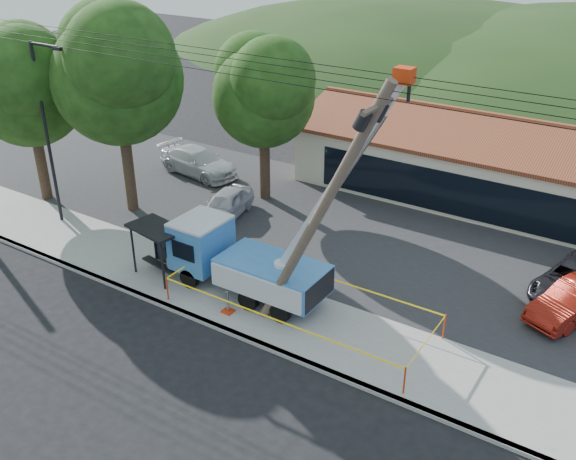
# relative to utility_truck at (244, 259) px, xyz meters

# --- Properties ---
(ground) EXTENTS (120.00, 120.00, 0.00)m
(ground) POSITION_rel_utility_truck_xyz_m (2.19, -4.63, -1.65)
(ground) COLOR black
(ground) RESTS_ON ground
(curb) EXTENTS (60.00, 0.25, 0.15)m
(curb) POSITION_rel_utility_truck_xyz_m (2.19, -2.53, -1.58)
(curb) COLOR gray
(curb) RESTS_ON ground
(sidewalk) EXTENTS (60.00, 4.00, 0.15)m
(sidewalk) POSITION_rel_utility_truck_xyz_m (2.19, -0.63, -1.58)
(sidewalk) COLOR gray
(sidewalk) RESTS_ON ground
(parking_lot) EXTENTS (60.00, 12.00, 0.10)m
(parking_lot) POSITION_rel_utility_truck_xyz_m (2.19, 7.37, -1.60)
(parking_lot) COLOR #28282B
(parking_lot) RESTS_ON ground
(strip_mall) EXTENTS (22.50, 8.53, 4.67)m
(strip_mall) POSITION_rel_utility_truck_xyz_m (6.19, 15.35, 0.23)
(strip_mall) COLOR beige
(strip_mall) RESTS_ON ground
(streetlight) EXTENTS (2.13, 0.22, 9.00)m
(streetlight) POSITION_rel_utility_truck_xyz_m (-11.60, 0.37, 3.65)
(streetlight) COLOR black
(streetlight) RESTS_ON ground
(tree_west_near) EXTENTS (7.56, 6.72, 10.80)m
(tree_west_near) POSITION_rel_utility_truck_xyz_m (-9.81, 3.37, 5.87)
(tree_west_near) COLOR #332316
(tree_west_near) RESTS_ON ground
(tree_west_far) EXTENTS (6.84, 6.08, 9.48)m
(tree_west_far) POSITION_rel_utility_truck_xyz_m (-14.81, 1.87, 4.89)
(tree_west_far) COLOR #332316
(tree_west_far) RESTS_ON ground
(tree_lot) EXTENTS (6.30, 5.60, 8.94)m
(tree_lot) POSITION_rel_utility_truck_xyz_m (-4.81, 8.37, 4.56)
(tree_lot) COLOR #332316
(tree_lot) RESTS_ON ground
(hill_west) EXTENTS (78.40, 56.00, 28.00)m
(hill_west) POSITION_rel_utility_truck_xyz_m (-12.81, 50.37, -1.65)
(hill_west) COLOR #1A3212
(hill_west) RESTS_ON ground
(utility_truck) EXTENTS (9.86, 3.63, 9.99)m
(utility_truck) POSITION_rel_utility_truck_xyz_m (0.00, 0.00, 0.00)
(utility_truck) COLOR black
(utility_truck) RESTS_ON ground
(leaning_pole) EXTENTS (4.98, 2.01, 9.90)m
(leaning_pole) POSITION_rel_utility_truck_xyz_m (4.21, -1.00, 3.88)
(leaning_pole) COLOR brown
(leaning_pole) RESTS_ON ground
(bus_shelter) EXTENTS (2.63, 1.87, 2.33)m
(bus_shelter) POSITION_rel_utility_truck_xyz_m (-3.79, -0.80, 0.19)
(bus_shelter) COLOR black
(bus_shelter) RESTS_ON ground
(caution_tape) EXTENTS (10.31, 3.60, 1.04)m
(caution_tape) POSITION_rel_utility_truck_xyz_m (2.89, -0.44, -0.74)
(caution_tape) COLOR red
(caution_tape) RESTS_ON ground
(car_silver) EXTENTS (2.40, 4.32, 1.39)m
(car_silver) POSITION_rel_utility_truck_xyz_m (-5.08, 5.25, -1.65)
(car_silver) COLOR #B6B7BE
(car_silver) RESTS_ON ground
(car_red) EXTENTS (3.05, 4.52, 1.41)m
(car_red) POSITION_rel_utility_truck_xyz_m (11.66, 5.44, -1.65)
(car_red) COLOR maroon
(car_red) RESTS_ON ground
(car_white) EXTENTS (5.51, 2.81, 1.53)m
(car_white) POSITION_rel_utility_truck_xyz_m (-10.07, 9.04, -1.65)
(car_white) COLOR silver
(car_white) RESTS_ON ground
(car_dark) EXTENTS (3.15, 5.02, 1.29)m
(car_dark) POSITION_rel_utility_truck_xyz_m (11.29, 7.15, -1.65)
(car_dark) COLOR black
(car_dark) RESTS_ON ground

